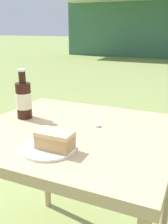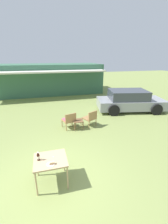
# 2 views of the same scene
# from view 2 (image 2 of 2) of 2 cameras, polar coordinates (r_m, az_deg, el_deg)

# --- Properties ---
(ground_plane) EXTENTS (60.00, 60.00, 0.00)m
(ground_plane) POSITION_cam_2_polar(r_m,az_deg,el_deg) (4.62, -11.96, -24.52)
(ground_plane) COLOR olive
(cabin_building) EXTENTS (10.30, 5.06, 2.62)m
(cabin_building) POSITION_cam_2_polar(r_m,az_deg,el_deg) (14.85, -14.82, 12.20)
(cabin_building) COLOR #38664C
(cabin_building) RESTS_ON ground_plane
(parked_car) EXTENTS (4.37, 2.61, 1.30)m
(parked_car) POSITION_cam_2_polar(r_m,az_deg,el_deg) (9.90, 16.95, 4.15)
(parked_car) COLOR gray
(parked_car) RESTS_ON ground_plane
(wicker_chair_cushioned) EXTENTS (0.67, 0.67, 0.79)m
(wicker_chair_cushioned) POSITION_cam_2_polar(r_m,az_deg,el_deg) (7.11, -5.71, -2.88)
(wicker_chair_cushioned) COLOR #9E7547
(wicker_chair_cushioned) RESTS_ON ground_plane
(wicker_chair_plain) EXTENTS (0.73, 0.73, 0.79)m
(wicker_chair_plain) POSITION_cam_2_polar(r_m,az_deg,el_deg) (7.32, 2.43, -2.08)
(wicker_chair_plain) COLOR #9E7547
(wicker_chair_plain) RESTS_ON ground_plane
(garden_side_table) EXTENTS (0.46, 0.49, 0.42)m
(garden_side_table) POSITION_cam_2_polar(r_m,az_deg,el_deg) (7.07, -2.40, -3.58)
(garden_side_table) COLOR brown
(garden_side_table) RESTS_ON ground_plane
(patio_table) EXTENTS (0.84, 0.76, 0.75)m
(patio_table) POSITION_cam_2_polar(r_m,az_deg,el_deg) (4.18, -12.65, -17.94)
(patio_table) COLOR tan
(patio_table) RESTS_ON ground_plane
(cake_on_plate) EXTENTS (0.20, 0.20, 0.07)m
(cake_on_plate) POSITION_cam_2_polar(r_m,az_deg,el_deg) (3.95, -12.33, -18.58)
(cake_on_plate) COLOR white
(cake_on_plate) RESTS_ON patio_table
(cola_bottle_near) EXTENTS (0.07, 0.07, 0.24)m
(cola_bottle_near) POSITION_cam_2_polar(r_m,az_deg,el_deg) (4.13, -17.03, -16.09)
(cola_bottle_near) COLOR black
(cola_bottle_near) RESTS_ON patio_table
(fork) EXTENTS (0.17, 0.08, 0.01)m
(fork) POSITION_cam_2_polar(r_m,az_deg,el_deg) (3.98, -13.02, -18.79)
(fork) COLOR silver
(fork) RESTS_ON patio_table
(loose_bottle_cap) EXTENTS (0.03, 0.03, 0.01)m
(loose_bottle_cap) POSITION_cam_2_polar(r_m,az_deg,el_deg) (4.19, -11.69, -16.35)
(loose_bottle_cap) COLOR silver
(loose_bottle_cap) RESTS_ON patio_table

